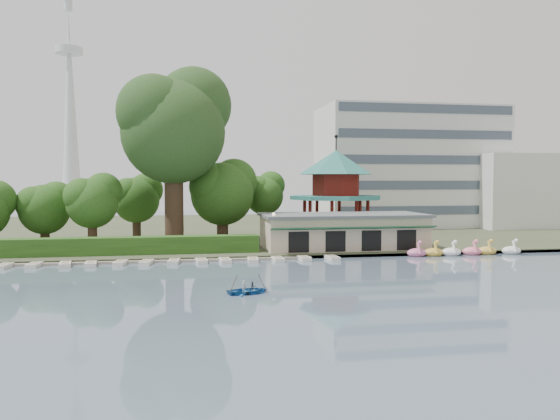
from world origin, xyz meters
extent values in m
plane|color=slate|center=(0.00, 0.00, 0.00)|extent=(220.00, 220.00, 0.00)
cube|color=#424930|center=(0.00, 52.00, 0.20)|extent=(220.00, 70.00, 0.40)
cube|color=gray|center=(0.00, 17.30, 0.15)|extent=(220.00, 0.60, 0.30)
cube|color=gray|center=(-12.00, 17.20, 0.12)|extent=(34.00, 1.60, 0.24)
cube|color=#C5AF96|center=(10.00, 22.00, 2.20)|extent=(18.00, 8.00, 3.60)
cube|color=#595B5E|center=(10.00, 22.00, 4.15)|extent=(18.60, 8.60, 0.30)
cube|color=#194C2D|center=(10.00, 17.70, 3.00)|extent=(18.00, 1.59, 0.45)
cylinder|color=#C5AF96|center=(12.00, 32.00, 1.00)|extent=(10.40, 10.40, 1.20)
cylinder|color=#297168|center=(12.00, 32.00, 5.85)|extent=(12.40, 12.40, 0.50)
cylinder|color=maroon|center=(12.00, 32.00, 7.50)|extent=(6.40, 6.40, 2.80)
cone|color=#297168|center=(12.00, 32.00, 10.50)|extent=(10.00, 10.00, 3.20)
cylinder|color=black|center=(12.00, 32.00, 13.00)|extent=(0.16, 0.16, 1.80)
cube|color=silver|center=(30.00, 50.00, 10.40)|extent=(30.00, 14.00, 20.00)
cube|color=silver|center=(46.00, 44.00, 6.40)|extent=(14.00, 10.00, 12.00)
cone|color=silver|center=(-42.00, 140.00, 30.00)|extent=(6.00, 6.00, 60.00)
cylinder|color=silver|center=(-42.00, 140.00, 48.00)|extent=(8.00, 8.00, 2.00)
cube|color=#2B561A|center=(-15.00, 20.50, 1.30)|extent=(30.00, 2.00, 1.80)
cylinder|color=black|center=(1.50, 19.00, 2.40)|extent=(0.12, 0.12, 4.00)
sphere|color=beige|center=(1.50, 19.00, 4.50)|extent=(0.36, 0.36, 0.36)
cylinder|color=#3A281C|center=(-9.00, 28.00, 5.80)|extent=(2.20, 2.20, 10.81)
sphere|color=#29471D|center=(-9.00, 28.00, 13.80)|extent=(12.23, 12.23, 12.23)
sphere|color=#29471D|center=(-6.55, 29.83, 17.26)|extent=(9.17, 9.17, 9.17)
sphere|color=#29471D|center=(-11.14, 26.78, 15.96)|extent=(8.56, 8.56, 8.56)
cylinder|color=#3A281C|center=(-18.00, 26.00, 2.47)|extent=(1.02, 1.02, 4.15)
sphere|color=#2B561A|center=(-18.00, 26.00, 5.54)|extent=(5.66, 5.66, 5.66)
sphere|color=#2B561A|center=(-16.87, 26.85, 6.87)|extent=(4.24, 4.24, 4.24)
sphere|color=#2B561A|center=(-18.99, 25.43, 6.37)|extent=(3.96, 3.96, 3.96)
cylinder|color=#3A281C|center=(-24.00, 30.00, 2.13)|extent=(1.05, 1.05, 3.46)
sphere|color=#2B561A|center=(-24.00, 30.00, 4.69)|extent=(5.85, 5.85, 5.85)
sphere|color=#2B561A|center=(-22.83, 30.88, 5.79)|extent=(4.39, 4.39, 4.39)
sphere|color=#2B561A|center=(-25.02, 29.41, 5.38)|extent=(4.10, 4.10, 4.10)
cylinder|color=#3A281C|center=(-3.00, 32.00, 2.81)|extent=(1.45, 1.45, 4.83)
sphere|color=#2B561A|center=(-3.00, 32.00, 6.38)|extent=(8.04, 8.04, 8.04)
sphere|color=#2B561A|center=(-1.39, 33.21, 7.93)|extent=(6.03, 6.03, 6.03)
sphere|color=#2B561A|center=(-4.41, 31.20, 7.35)|extent=(5.62, 5.62, 5.62)
cylinder|color=#3A281C|center=(3.00, 36.00, 2.66)|extent=(0.94, 0.94, 4.52)
sphere|color=#2B561A|center=(3.00, 36.00, 6.00)|extent=(5.22, 5.22, 5.22)
sphere|color=#2B561A|center=(4.04, 36.78, 7.45)|extent=(3.91, 3.91, 3.91)
sphere|color=#2B561A|center=(2.09, 35.48, 6.91)|extent=(3.65, 3.65, 3.65)
cylinder|color=#3A281C|center=(-14.00, 36.00, 2.47)|extent=(1.08, 1.08, 4.13)
sphere|color=#2B561A|center=(-14.00, 36.00, 5.52)|extent=(5.99, 5.99, 5.99)
sphere|color=#2B561A|center=(-12.80, 36.90, 6.84)|extent=(4.49, 4.49, 4.49)
sphere|color=#2B561A|center=(-15.05, 35.40, 6.35)|extent=(4.19, 4.19, 4.19)
ellipsoid|color=pink|center=(16.58, 16.64, 0.35)|extent=(2.16, 1.44, 0.99)
cylinder|color=pink|center=(16.58, 16.09, 0.90)|extent=(0.26, 0.79, 1.29)
sphere|color=pink|center=(16.58, 15.79, 1.55)|extent=(0.44, 0.44, 0.44)
ellipsoid|color=gold|center=(18.49, 16.62, 0.35)|extent=(2.16, 1.44, 0.99)
cylinder|color=gold|center=(18.49, 16.07, 0.90)|extent=(0.26, 0.79, 1.29)
sphere|color=gold|center=(18.49, 15.77, 1.55)|extent=(0.44, 0.44, 0.44)
ellipsoid|color=white|center=(20.51, 16.54, 0.35)|extent=(2.16, 1.44, 0.99)
cylinder|color=white|center=(20.51, 15.99, 0.90)|extent=(0.26, 0.79, 1.29)
sphere|color=white|center=(20.51, 15.69, 1.55)|extent=(0.44, 0.44, 0.44)
ellipsoid|color=pink|center=(23.02, 16.68, 0.35)|extent=(2.16, 1.44, 0.99)
cylinder|color=pink|center=(23.02, 16.13, 0.90)|extent=(0.26, 0.79, 1.29)
sphere|color=pink|center=(23.02, 15.83, 1.55)|extent=(0.44, 0.44, 0.44)
ellipsoid|color=gold|center=(24.82, 16.77, 0.35)|extent=(2.16, 1.44, 0.99)
cylinder|color=gold|center=(24.82, 16.22, 0.90)|extent=(0.26, 0.79, 1.29)
sphere|color=gold|center=(24.82, 15.92, 1.55)|extent=(0.44, 0.44, 0.44)
ellipsoid|color=white|center=(27.64, 16.56, 0.35)|extent=(2.16, 1.44, 0.99)
cylinder|color=white|center=(27.64, 16.01, 0.90)|extent=(0.26, 0.79, 1.29)
sphere|color=white|center=(27.64, 15.71, 1.55)|extent=(0.44, 0.44, 0.44)
cube|color=silver|center=(-24.25, 15.72, 0.18)|extent=(1.24, 2.39, 0.36)
cube|color=silver|center=(-21.68, 15.95, 0.18)|extent=(1.16, 2.37, 0.36)
cube|color=silver|center=(-18.91, 15.89, 0.18)|extent=(1.32, 2.42, 0.36)
cube|color=silver|center=(-16.57, 15.68, 0.18)|extent=(1.24, 2.39, 0.36)
cube|color=silver|center=(-13.90, 15.96, 0.18)|extent=(1.31, 2.42, 0.36)
cube|color=silver|center=(-11.47, 15.81, 0.18)|extent=(1.36, 2.43, 0.36)
cube|color=silver|center=(-8.88, 15.97, 0.18)|extent=(1.22, 2.39, 0.36)
cube|color=silver|center=(-6.21, 16.00, 0.18)|extent=(1.20, 2.38, 0.36)
cube|color=silver|center=(-3.90, 15.83, 0.18)|extent=(1.17, 2.37, 0.36)
cube|color=silver|center=(-1.16, 15.66, 0.18)|extent=(1.14, 2.36, 0.36)
cube|color=silver|center=(1.39, 15.75, 0.18)|extent=(1.06, 2.33, 0.36)
cube|color=silver|center=(4.13, 15.91, 0.18)|extent=(1.10, 2.34, 0.36)
cube|color=silver|center=(7.03, 15.78, 0.18)|extent=(1.21, 2.38, 0.36)
imported|color=#23619F|center=(-3.41, 0.45, 0.43)|extent=(4.74, 3.85, 0.86)
imported|color=silver|center=(-3.71, 0.65, 0.51)|extent=(0.34, 0.26, 0.82)
imported|color=#374155|center=(-3.11, 0.25, 0.50)|extent=(0.44, 0.38, 0.79)
cylinder|color=#3A281C|center=(-4.61, 0.45, 0.35)|extent=(0.94, 0.29, 2.01)
cylinder|color=#3A281C|center=(-2.21, 0.45, 0.35)|extent=(0.94, 0.29, 2.01)
camera|label=1|loc=(-7.88, -37.77, 7.97)|focal=35.00mm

